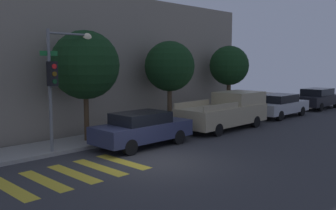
# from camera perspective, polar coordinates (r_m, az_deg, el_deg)

# --- Properties ---
(ground_plane) EXTENTS (60.00, 60.00, 0.00)m
(ground_plane) POSITION_cam_1_polar(r_m,az_deg,el_deg) (13.25, -2.12, -8.65)
(ground_plane) COLOR #333335
(sidewalk) EXTENTS (26.00, 2.23, 0.14)m
(sidewalk) POSITION_cam_1_polar(r_m,az_deg,el_deg) (16.54, -12.55, -5.47)
(sidewalk) COLOR gray
(sidewalk) RESTS_ON ground
(building_row) EXTENTS (26.00, 6.00, 6.83)m
(building_row) POSITION_cam_1_polar(r_m,az_deg,el_deg) (20.12, -19.90, 6.02)
(building_row) COLOR gray
(building_row) RESTS_ON ground
(crosswalk) EXTENTS (4.37, 2.60, 0.00)m
(crosswalk) POSITION_cam_1_polar(r_m,az_deg,el_deg) (12.26, -14.20, -10.10)
(crosswalk) COLOR gold
(crosswalk) RESTS_ON ground
(traffic_light_pole) EXTENTS (2.20, 0.56, 4.68)m
(traffic_light_pole) POSITION_cam_1_polar(r_m,az_deg,el_deg) (14.55, -16.04, 5.31)
(traffic_light_pole) COLOR slate
(traffic_light_pole) RESTS_ON ground
(sedan_near_corner) EXTENTS (4.32, 1.76, 1.43)m
(sedan_near_corner) POSITION_cam_1_polar(r_m,az_deg,el_deg) (15.47, -3.93, -3.59)
(sedan_near_corner) COLOR #2D3351
(sedan_near_corner) RESTS_ON ground
(pickup_truck) EXTENTS (5.41, 2.13, 1.87)m
(pickup_truck) POSITION_cam_1_polar(r_m,az_deg,el_deg) (19.81, 8.84, -0.89)
(pickup_truck) COLOR tan
(pickup_truck) RESTS_ON ground
(sedan_middle) EXTENTS (4.68, 1.83, 1.44)m
(sedan_middle) POSITION_cam_1_polar(r_m,az_deg,el_deg) (24.71, 16.59, -0.02)
(sedan_middle) COLOR #B7BABF
(sedan_middle) RESTS_ON ground
(sedan_far_end) EXTENTS (4.68, 1.84, 1.52)m
(sedan_far_end) POSITION_cam_1_polar(r_m,az_deg,el_deg) (30.05, 21.84, 0.97)
(sedan_far_end) COLOR black
(sedan_far_end) RESTS_ON ground
(tree_near_corner) EXTENTS (2.89, 2.89, 4.80)m
(tree_near_corner) POSITION_cam_1_polar(r_m,az_deg,el_deg) (16.14, -12.51, 5.95)
(tree_near_corner) COLOR #42301E
(tree_near_corner) RESTS_ON ground
(tree_midblock) EXTENTS (2.60, 2.60, 4.56)m
(tree_midblock) POSITION_cam_1_polar(r_m,az_deg,el_deg) (19.42, 0.25, 5.88)
(tree_midblock) COLOR brown
(tree_midblock) RESTS_ON ground
(tree_far_end) EXTENTS (2.43, 2.43, 4.48)m
(tree_far_end) POSITION_cam_1_polar(r_m,az_deg,el_deg) (23.51, 9.29, 5.92)
(tree_far_end) COLOR brown
(tree_far_end) RESTS_ON ground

